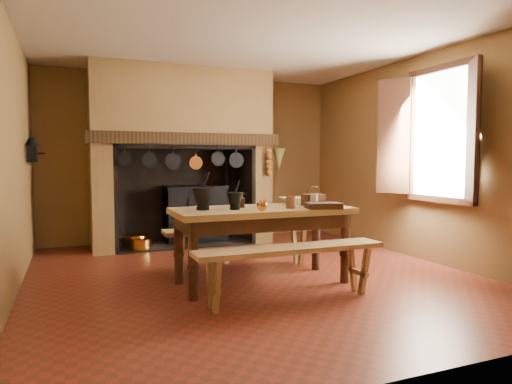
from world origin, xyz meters
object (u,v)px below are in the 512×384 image
coffee_grinder (239,202)px  bench_front (291,260)px  wicker_basket (313,199)px  iron_range (196,213)px  mixing_bowl (294,200)px  work_table (262,220)px

coffee_grinder → bench_front: bearing=-61.1°
bench_front → wicker_basket: 1.07m
iron_range → bench_front: (0.02, -3.51, -0.08)m
iron_range → mixing_bowl: 2.62m
bench_front → mixing_bowl: mixing_bowl is taller
work_table → iron_range: bearing=90.4°
work_table → coffee_grinder: coffee_grinder is taller
work_table → mixing_bowl: bearing=27.7°
wicker_basket → coffee_grinder: bearing=171.2°
bench_front → work_table: bearing=90.0°
mixing_bowl → iron_range: bearing=102.4°
work_table → coffee_grinder: (-0.22, 0.12, 0.19)m
mixing_bowl → wicker_basket: size_ratio=1.38×
work_table → wicker_basket: bearing=-0.9°
wicker_basket → iron_range: bearing=103.1°
mixing_bowl → work_table: bearing=-152.3°
mixing_bowl → wicker_basket: bearing=-71.3°
work_table → wicker_basket: wicker_basket is taller
iron_range → bench_front: bearing=-89.7°
mixing_bowl → bench_front: bearing=-118.4°
coffee_grinder → mixing_bowl: 0.77m
bench_front → coffee_grinder: 0.99m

